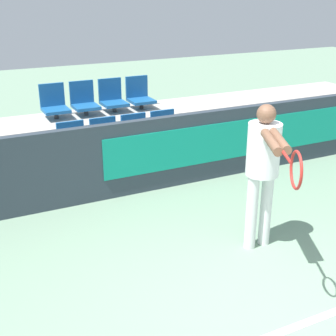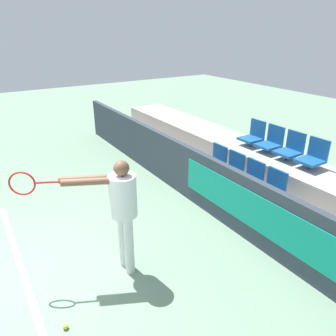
% 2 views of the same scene
% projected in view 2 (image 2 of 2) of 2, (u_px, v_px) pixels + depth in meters
% --- Properties ---
extents(ground_plane, '(30.00, 30.00, 0.00)m').
position_uv_depth(ground_plane, '(17.00, 278.00, 4.49)').
color(ground_plane, gray).
extents(court_baseline, '(4.34, 0.08, 0.01)m').
position_uv_depth(court_baseline, '(24.00, 276.00, 4.53)').
color(court_baseline, white).
rests_on(court_baseline, ground).
extents(barrier_wall, '(11.40, 0.14, 1.07)m').
position_uv_depth(barrier_wall, '(212.00, 186.00, 5.89)').
color(barrier_wall, '#2D3842').
rests_on(barrier_wall, ground).
extents(bleacher_tier_front, '(11.00, 1.06, 0.38)m').
position_uv_depth(bleacher_tier_front, '(234.00, 194.00, 6.36)').
color(bleacher_tier_front, '#ADA89E').
rests_on(bleacher_tier_front, ground).
extents(bleacher_tier_middle, '(11.00, 1.06, 0.75)m').
position_uv_depth(bleacher_tier_middle, '(272.00, 173.00, 6.81)').
color(bleacher_tier_middle, '#ADA89E').
rests_on(bleacher_tier_middle, ground).
extents(stadium_chair_0, '(0.41, 0.44, 0.55)m').
position_uv_depth(stadium_chair_0, '(215.00, 160.00, 6.85)').
color(stadium_chair_0, '#333333').
rests_on(stadium_chair_0, bleacher_tier_front).
extents(stadium_chair_1, '(0.41, 0.44, 0.55)m').
position_uv_depth(stadium_chair_1, '(232.00, 169.00, 6.46)').
color(stadium_chair_1, '#333333').
rests_on(stadium_chair_1, bleacher_tier_front).
extents(stadium_chair_2, '(0.41, 0.44, 0.55)m').
position_uv_depth(stadium_chair_2, '(250.00, 178.00, 6.07)').
color(stadium_chair_2, '#333333').
rests_on(stadium_chair_2, bleacher_tier_front).
extents(stadium_chair_3, '(0.41, 0.44, 0.55)m').
position_uv_depth(stadium_chair_3, '(271.00, 188.00, 5.68)').
color(stadium_chair_3, '#333333').
rests_on(stadium_chair_3, bleacher_tier_front).
extents(stadium_chair_4, '(0.41, 0.44, 0.55)m').
position_uv_depth(stadium_chair_4, '(253.00, 135.00, 7.22)').
color(stadium_chair_4, '#333333').
rests_on(stadium_chair_4, bleacher_tier_middle).
extents(stadium_chair_5, '(0.41, 0.44, 0.55)m').
position_uv_depth(stadium_chair_5, '(271.00, 141.00, 6.82)').
color(stadium_chair_5, '#333333').
rests_on(stadium_chair_5, bleacher_tier_middle).
extents(stadium_chair_6, '(0.41, 0.44, 0.55)m').
position_uv_depth(stadium_chair_6, '(291.00, 148.00, 6.43)').
color(stadium_chair_6, '#333333').
rests_on(stadium_chair_6, bleacher_tier_middle).
extents(stadium_chair_7, '(0.41, 0.44, 0.55)m').
position_uv_depth(stadium_chair_7, '(313.00, 156.00, 6.04)').
color(stadium_chair_7, '#333333').
rests_on(stadium_chair_7, bleacher_tier_middle).
extents(tennis_player, '(0.78, 1.43, 1.66)m').
position_uv_depth(tennis_player, '(119.00, 204.00, 4.28)').
color(tennis_player, silver).
rests_on(tennis_player, ground).
extents(tennis_ball, '(0.07, 0.07, 0.07)m').
position_uv_depth(tennis_ball, '(65.00, 326.00, 3.74)').
color(tennis_ball, '#CCDB33').
rests_on(tennis_ball, ground).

